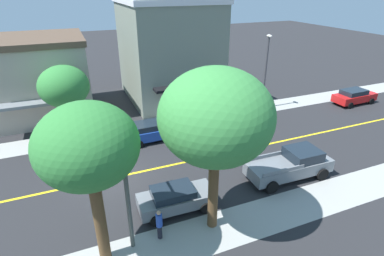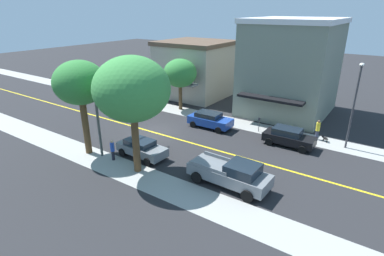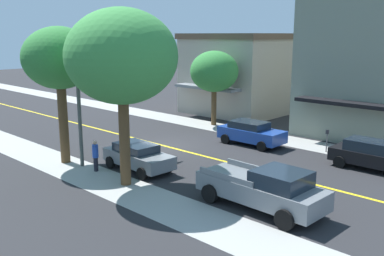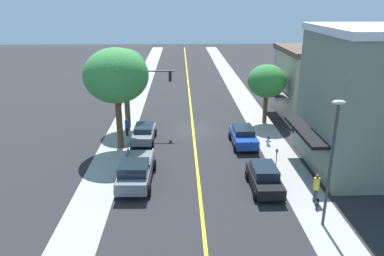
{
  "view_description": "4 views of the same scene",
  "coord_description": "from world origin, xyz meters",
  "px_view_note": "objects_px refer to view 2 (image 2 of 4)",
  "views": [
    {
      "loc": [
        17.07,
        -1.71,
        11.3
      ],
      "look_at": [
        -0.94,
        5.73,
        2.06
      ],
      "focal_mm": 28.64,
      "sensor_mm": 36.0,
      "label": 1
    },
    {
      "loc": [
        19.99,
        18.13,
        10.96
      ],
      "look_at": [
        1.19,
        5.23,
        1.99
      ],
      "focal_mm": 28.41,
      "sensor_mm": 36.0,
      "label": 2
    },
    {
      "loc": [
        18.21,
        19.74,
        7.03
      ],
      "look_at": [
        2.42,
        4.65,
        2.28
      ],
      "focal_mm": 40.24,
      "sensor_mm": 36.0,
      "label": 3
    },
    {
      "loc": [
        1.18,
        33.04,
        11.84
      ],
      "look_at": [
        0.33,
        6.59,
        2.57
      ],
      "focal_mm": 34.81,
      "sensor_mm": 36.0,
      "label": 4
    }
  ],
  "objects_px": {
    "traffic_light_mast": "(110,103)",
    "grey_sedan_right_curb": "(142,148)",
    "grey_pickup_truck": "(231,174)",
    "pedestrian_blue_shirt": "(113,150)",
    "street_lamp": "(355,98)",
    "parking_meter": "(259,122)",
    "black_sedan_left_curb": "(288,137)",
    "blue_sedan_left_curb": "(210,120)",
    "street_tree_right_corner": "(80,84)",
    "small_dog": "(325,138)",
    "pedestrian_yellow_shirt": "(318,129)",
    "street_tree_left_near": "(180,73)",
    "street_tree_left_far": "(132,90)",
    "fire_hydrant": "(222,118)"
  },
  "relations": [
    {
      "from": "traffic_light_mast",
      "to": "grey_sedan_right_curb",
      "type": "height_order",
      "value": "traffic_light_mast"
    },
    {
      "from": "grey_pickup_truck",
      "to": "pedestrian_blue_shirt",
      "type": "height_order",
      "value": "grey_pickup_truck"
    },
    {
      "from": "traffic_light_mast",
      "to": "pedestrian_blue_shirt",
      "type": "height_order",
      "value": "traffic_light_mast"
    },
    {
      "from": "street_lamp",
      "to": "pedestrian_blue_shirt",
      "type": "xyz_separation_m",
      "value": [
        12.66,
        -14.5,
        -3.46
      ]
    },
    {
      "from": "parking_meter",
      "to": "black_sedan_left_curb",
      "type": "bearing_deg",
      "value": 64.06
    },
    {
      "from": "blue_sedan_left_curb",
      "to": "grey_pickup_truck",
      "type": "distance_m",
      "value": 10.68
    },
    {
      "from": "street_tree_right_corner",
      "to": "grey_sedan_right_curb",
      "type": "distance_m",
      "value": 6.71
    },
    {
      "from": "grey_sedan_right_curb",
      "to": "small_dog",
      "type": "distance_m",
      "value": 15.98
    },
    {
      "from": "blue_sedan_left_curb",
      "to": "pedestrian_yellow_shirt",
      "type": "xyz_separation_m",
      "value": [
        -2.91,
        9.45,
        0.16
      ]
    },
    {
      "from": "parking_meter",
      "to": "black_sedan_left_curb",
      "type": "distance_m",
      "value": 3.72
    },
    {
      "from": "black_sedan_left_curb",
      "to": "grey_sedan_right_curb",
      "type": "relative_size",
      "value": 1.01
    },
    {
      "from": "parking_meter",
      "to": "grey_sedan_right_curb",
      "type": "height_order",
      "value": "grey_sedan_right_curb"
    },
    {
      "from": "street_tree_right_corner",
      "to": "parking_meter",
      "type": "bearing_deg",
      "value": 141.64
    },
    {
      "from": "street_tree_left_near",
      "to": "pedestrian_blue_shirt",
      "type": "height_order",
      "value": "street_tree_left_near"
    },
    {
      "from": "street_tree_left_far",
      "to": "small_dog",
      "type": "relative_size",
      "value": 12.76
    },
    {
      "from": "fire_hydrant",
      "to": "parking_meter",
      "type": "relative_size",
      "value": 0.56
    },
    {
      "from": "street_tree_left_near",
      "to": "street_tree_right_corner",
      "type": "bearing_deg",
      "value": 2.91
    },
    {
      "from": "street_tree_left_near",
      "to": "pedestrian_blue_shirt",
      "type": "bearing_deg",
      "value": 14.04
    },
    {
      "from": "street_tree_left_far",
      "to": "parking_meter",
      "type": "height_order",
      "value": "street_tree_left_far"
    },
    {
      "from": "traffic_light_mast",
      "to": "small_dog",
      "type": "height_order",
      "value": "traffic_light_mast"
    },
    {
      "from": "pedestrian_yellow_shirt",
      "to": "traffic_light_mast",
      "type": "bearing_deg",
      "value": -9.16
    },
    {
      "from": "black_sedan_left_curb",
      "to": "street_tree_left_far",
      "type": "bearing_deg",
      "value": -126.3
    },
    {
      "from": "grey_sedan_right_curb",
      "to": "pedestrian_yellow_shirt",
      "type": "bearing_deg",
      "value": 48.85
    },
    {
      "from": "street_tree_left_near",
      "to": "small_dog",
      "type": "height_order",
      "value": "street_tree_left_near"
    },
    {
      "from": "grey_sedan_right_curb",
      "to": "street_lamp",
      "type": "bearing_deg",
      "value": 41.81
    },
    {
      "from": "fire_hydrant",
      "to": "street_tree_right_corner",
      "type": "bearing_deg",
      "value": -23.08
    },
    {
      "from": "street_tree_right_corner",
      "to": "street_lamp",
      "type": "xyz_separation_m",
      "value": [
        -12.9,
        17.13,
        -1.39
      ]
    },
    {
      "from": "street_tree_left_far",
      "to": "black_sedan_left_curb",
      "type": "bearing_deg",
      "value": 144.06
    },
    {
      "from": "street_lamp",
      "to": "black_sedan_left_curb",
      "type": "relative_size",
      "value": 1.68
    },
    {
      "from": "grey_pickup_truck",
      "to": "small_dog",
      "type": "distance_m",
      "value": 11.64
    },
    {
      "from": "street_tree_left_near",
      "to": "small_dog",
      "type": "relative_size",
      "value": 9.03
    },
    {
      "from": "street_tree_left_near",
      "to": "street_tree_left_far",
      "type": "bearing_deg",
      "value": 24.29
    },
    {
      "from": "black_sedan_left_curb",
      "to": "small_dog",
      "type": "xyz_separation_m",
      "value": [
        -2.66,
        2.44,
        -0.49
      ]
    },
    {
      "from": "street_lamp",
      "to": "pedestrian_blue_shirt",
      "type": "bearing_deg",
      "value": -48.86
    },
    {
      "from": "black_sedan_left_curb",
      "to": "pedestrian_yellow_shirt",
      "type": "distance_m",
      "value": 3.27
    },
    {
      "from": "street_lamp",
      "to": "street_tree_left_far",
      "type": "bearing_deg",
      "value": -42.49
    },
    {
      "from": "grey_pickup_truck",
      "to": "street_tree_left_far",
      "type": "bearing_deg",
      "value": -161.31
    },
    {
      "from": "street_tree_right_corner",
      "to": "small_dog",
      "type": "xyz_separation_m",
      "value": [
        -13.18,
        15.39,
        -5.41
      ]
    },
    {
      "from": "fire_hydrant",
      "to": "blue_sedan_left_curb",
      "type": "xyz_separation_m",
      "value": [
        2.14,
        -0.14,
        0.43
      ]
    },
    {
      "from": "street_tree_right_corner",
      "to": "parking_meter",
      "type": "relative_size",
      "value": 5.39
    },
    {
      "from": "pedestrian_yellow_shirt",
      "to": "small_dog",
      "type": "distance_m",
      "value": 0.99
    },
    {
      "from": "blue_sedan_left_curb",
      "to": "small_dog",
      "type": "bearing_deg",
      "value": 14.33
    },
    {
      "from": "street_tree_left_near",
      "to": "black_sedan_left_curb",
      "type": "distance_m",
      "value": 14.37
    },
    {
      "from": "pedestrian_blue_shirt",
      "to": "blue_sedan_left_curb",
      "type": "bearing_deg",
      "value": 59.33
    },
    {
      "from": "grey_pickup_truck",
      "to": "small_dog",
      "type": "xyz_separation_m",
      "value": [
        -11.09,
        3.49,
        -0.59
      ]
    },
    {
      "from": "traffic_light_mast",
      "to": "grey_pickup_truck",
      "type": "distance_m",
      "value": 11.07
    },
    {
      "from": "street_tree_left_near",
      "to": "black_sedan_left_curb",
      "type": "bearing_deg",
      "value": 77.6
    },
    {
      "from": "traffic_light_mast",
      "to": "street_lamp",
      "type": "xyz_separation_m",
      "value": [
        -11.3,
        15.84,
        0.29
      ]
    },
    {
      "from": "street_tree_left_near",
      "to": "pedestrian_yellow_shirt",
      "type": "distance_m",
      "value": 15.68
    },
    {
      "from": "street_tree_right_corner",
      "to": "grey_sedan_right_curb",
      "type": "height_order",
      "value": "street_tree_right_corner"
    }
  ]
}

